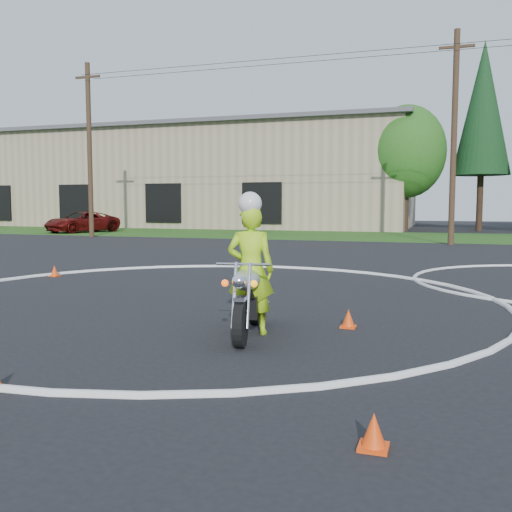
% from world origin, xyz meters
% --- Properties ---
extents(ground, '(120.00, 120.00, 0.00)m').
position_xyz_m(ground, '(0.00, 0.00, 0.00)').
color(ground, black).
rests_on(ground, ground).
extents(grass_strip, '(120.00, 10.00, 0.02)m').
position_xyz_m(grass_strip, '(0.00, 27.00, 0.01)').
color(grass_strip, '#1E4714').
rests_on(grass_strip, ground).
extents(course_markings, '(19.05, 19.05, 0.12)m').
position_xyz_m(course_markings, '(2.17, 4.35, 0.01)').
color(course_markings, silver).
rests_on(course_markings, ground).
extents(primary_motorcycle, '(0.76, 2.19, 1.16)m').
position_xyz_m(primary_motorcycle, '(1.99, 0.25, 0.56)').
color(primary_motorcycle, black).
rests_on(primary_motorcycle, ground).
extents(rider_primary_grp, '(0.79, 0.59, 2.15)m').
position_xyz_m(rider_primary_grp, '(1.98, 0.39, 1.04)').
color(rider_primary_grp, '#A1DC17').
rests_on(rider_primary_grp, ground).
extents(pickup_grp, '(3.96, 5.57, 1.41)m').
position_xyz_m(pickup_grp, '(-18.73, 25.31, 0.70)').
color(pickup_grp, '#500A09').
rests_on(pickup_grp, ground).
extents(traffic_cones, '(21.27, 13.17, 0.30)m').
position_xyz_m(traffic_cones, '(5.06, 2.86, 0.14)').
color(traffic_cones, '#F8440D').
rests_on(traffic_cones, ground).
extents(warehouse, '(41.00, 17.00, 8.30)m').
position_xyz_m(warehouse, '(-18.00, 39.99, 4.16)').
color(warehouse, tan).
rests_on(warehouse, ground).
extents(utility_poles, '(41.60, 1.12, 10.00)m').
position_xyz_m(utility_poles, '(5.00, 21.00, 5.20)').
color(utility_poles, '#473321').
rests_on(utility_poles, ground).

